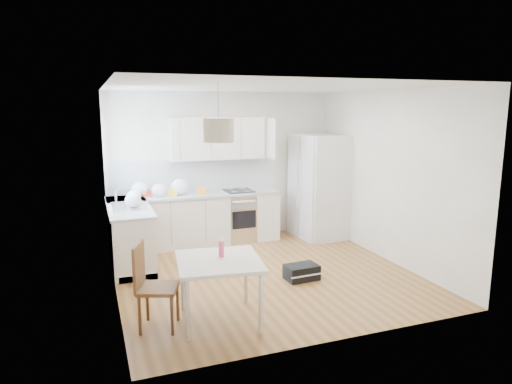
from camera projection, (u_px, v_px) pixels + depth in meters
floor at (264, 273)px, 6.75m from camera, size 4.20×4.20×0.00m
ceiling at (265, 87)px, 6.26m from camera, size 4.20×4.20×0.00m
wall_back at (223, 166)px, 8.44m from camera, size 4.20×0.00×4.20m
wall_left at (111, 193)px, 5.79m from camera, size 0.00×4.20×4.20m
wall_right at (388, 176)px, 7.22m from camera, size 0.00×4.20×4.20m
window_glassblock at (106, 153)px, 6.78m from camera, size 0.02×1.00×1.00m
cabinets_back at (196, 220)px, 8.13m from camera, size 3.00×0.60×0.88m
cabinets_left at (130, 235)px, 7.16m from camera, size 0.60×1.80×0.88m
counter_back at (196, 195)px, 8.04m from camera, size 3.02×0.64×0.04m
counter_left at (128, 207)px, 7.08m from camera, size 0.64×1.82×0.04m
backsplash_back at (192, 175)px, 8.26m from camera, size 3.00×0.01×0.58m
backsplash_left at (107, 188)px, 6.92m from camera, size 0.01×1.80×0.58m
upper_cabinets at (217, 138)px, 8.14m from camera, size 1.70×0.32×0.75m
range_oven at (239, 216)px, 8.40m from camera, size 0.50×0.61×0.88m
sink at (129, 207)px, 7.03m from camera, size 0.50×0.80×0.16m
refrigerator at (320, 186)px, 8.53m from camera, size 0.97×1.02×1.93m
dining_table at (219, 266)px, 5.15m from camera, size 1.05×1.05×0.74m
dining_chair at (158, 286)px, 5.02m from camera, size 0.53×0.53×0.97m
drink_bottle at (221, 248)px, 5.21m from camera, size 0.08×0.08×0.22m
gym_bag at (302, 272)px, 6.51m from camera, size 0.48×0.33×0.21m
pendant_lamp at (219, 130)px, 5.01m from camera, size 0.42×0.42×0.26m
grocery_bag_a at (139, 189)px, 7.75m from camera, size 0.28×0.24×0.26m
grocery_bag_b at (159, 190)px, 7.76m from camera, size 0.25×0.21×0.22m
grocery_bag_c at (180, 187)px, 7.92m from camera, size 0.31×0.27×0.28m
grocery_bag_d at (134, 197)px, 7.25m from camera, size 0.23×0.20×0.21m
grocery_bag_e at (133, 200)px, 6.93m from camera, size 0.24×0.20×0.21m
snack_orange at (202, 191)px, 8.05m from camera, size 0.16×0.12×0.10m
snack_yellow at (172, 192)px, 7.86m from camera, size 0.19×0.15×0.12m
snack_red at (146, 193)px, 7.79m from camera, size 0.18×0.14×0.11m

